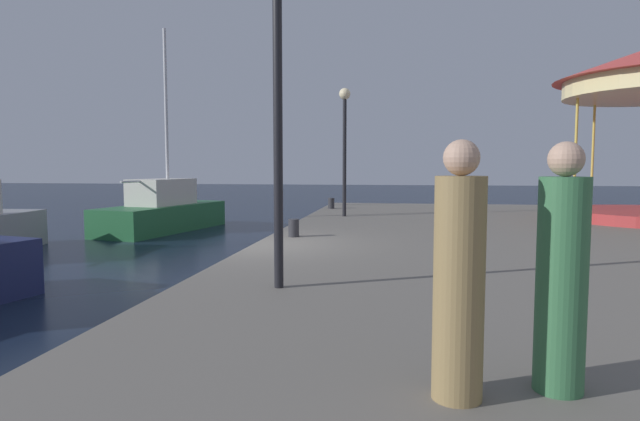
# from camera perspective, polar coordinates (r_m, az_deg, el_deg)

# --- Properties ---
(ground_plane) EXTENTS (120.00, 120.00, 0.00)m
(ground_plane) POSITION_cam_1_polar(r_m,az_deg,el_deg) (11.10, -7.08, -7.65)
(ground_plane) COLOR black
(quay_dock) EXTENTS (14.37, 25.24, 0.80)m
(quay_dock) POSITION_cam_1_polar(r_m,az_deg,el_deg) (11.43, 30.38, -5.86)
(quay_dock) COLOR slate
(quay_dock) RESTS_ON ground
(sailboat_green) EXTENTS (3.00, 5.96, 7.43)m
(sailboat_green) POSITION_cam_1_polar(r_m,az_deg,el_deg) (20.44, -16.57, -0.07)
(sailboat_green) COLOR #236638
(sailboat_green) RESTS_ON ground
(lamp_post_mid_promenade) EXTENTS (0.36, 0.36, 4.15)m
(lamp_post_mid_promenade) POSITION_cam_1_polar(r_m,az_deg,el_deg) (6.94, -4.59, 15.32)
(lamp_post_mid_promenade) COLOR black
(lamp_post_mid_promenade) RESTS_ON quay_dock
(lamp_post_far_end) EXTENTS (0.36, 0.36, 4.03)m
(lamp_post_far_end) POSITION_cam_1_polar(r_m,az_deg,el_deg) (16.87, 2.67, 8.83)
(lamp_post_far_end) COLOR black
(lamp_post_far_end) RESTS_ON quay_dock
(bollard_center) EXTENTS (0.24, 0.24, 0.40)m
(bollard_center) POSITION_cam_1_polar(r_m,az_deg,el_deg) (11.92, -2.85, -1.89)
(bollard_center) COLOR #2D2D33
(bollard_center) RESTS_ON quay_dock
(bollard_south) EXTENTS (0.24, 0.24, 0.40)m
(bollard_south) POSITION_cam_1_polar(r_m,az_deg,el_deg) (19.99, 1.21, 0.78)
(bollard_south) COLOR #2D2D33
(bollard_south) RESTS_ON quay_dock
(person_by_the_water) EXTENTS (0.34, 0.34, 1.75)m
(person_by_the_water) POSITION_cam_1_polar(r_m,az_deg,el_deg) (3.68, 14.72, -7.19)
(person_by_the_water) COLOR #937A4C
(person_by_the_water) RESTS_ON quay_dock
(person_mid_promenade) EXTENTS (0.34, 0.34, 1.74)m
(person_mid_promenade) POSITION_cam_1_polar(r_m,az_deg,el_deg) (4.05, 24.57, -6.44)
(person_mid_promenade) COLOR #387247
(person_mid_promenade) RESTS_ON quay_dock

